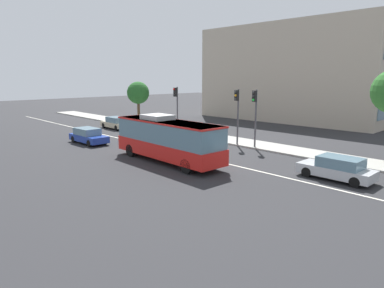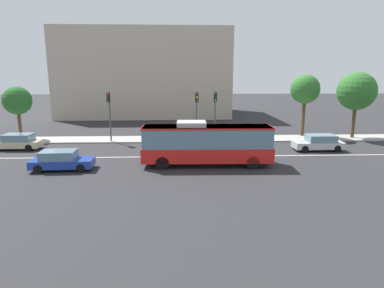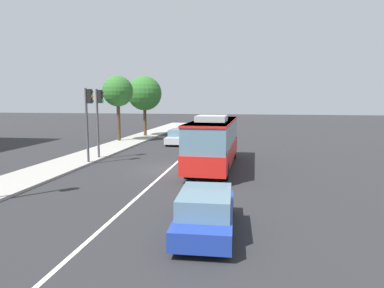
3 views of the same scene
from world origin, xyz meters
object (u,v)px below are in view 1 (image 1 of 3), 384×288
at_px(traffic_light_far_corner, 255,109).
at_px(sedan_blue, 88,136).
at_px(sedan_beige, 116,123).
at_px(traffic_light_near_corner, 237,107).
at_px(street_tree_kerbside_right, 138,93).
at_px(transit_bus, 167,138).
at_px(sedan_silver, 337,168).
at_px(traffic_light_mid_block, 176,102).

bearing_deg(traffic_light_far_corner, sedan_blue, -52.43).
height_order(sedan_beige, traffic_light_near_corner, traffic_light_near_corner).
relative_size(traffic_light_near_corner, street_tree_kerbside_right, 0.92).
distance_m(traffic_light_near_corner, traffic_light_far_corner, 1.89).
relative_size(sedan_blue, traffic_light_far_corner, 0.88).
bearing_deg(traffic_light_near_corner, sedan_blue, -52.34).
bearing_deg(transit_bus, traffic_light_far_corner, 81.13).
relative_size(traffic_light_near_corner, traffic_light_far_corner, 1.00).
xyz_separation_m(transit_bus, traffic_light_near_corner, (-0.34, 8.53, 1.75)).
relative_size(sedan_silver, street_tree_kerbside_right, 0.79).
bearing_deg(street_tree_kerbside_right, transit_bus, -29.36).
bearing_deg(transit_bus, sedan_blue, -174.35).
bearing_deg(traffic_light_mid_block, street_tree_kerbside_right, -97.57).
relative_size(sedan_beige, traffic_light_far_corner, 0.87).
height_order(traffic_light_mid_block, traffic_light_far_corner, same).
distance_m(sedan_blue, street_tree_kerbside_right, 14.56).
distance_m(sedan_beige, traffic_light_mid_block, 9.09).
bearing_deg(sedan_beige, sedan_silver, 177.56).
xyz_separation_m(transit_bus, street_tree_kerbside_right, (-19.07, 10.73, 2.34)).
relative_size(transit_bus, traffic_light_near_corner, 1.93).
bearing_deg(traffic_light_far_corner, sedan_beige, -82.12).
bearing_deg(sedan_silver, street_tree_kerbside_right, -11.63).
height_order(sedan_blue, street_tree_kerbside_right, street_tree_kerbside_right).
height_order(sedan_silver, traffic_light_far_corner, traffic_light_far_corner).
distance_m(sedan_beige, street_tree_kerbside_right, 5.98).
bearing_deg(sedan_beige, sedan_blue, 133.30).
bearing_deg(sedan_silver, sedan_beige, -3.15).
bearing_deg(traffic_light_near_corner, sedan_silver, 67.06).
bearing_deg(sedan_blue, traffic_light_far_corner, 35.11).
xyz_separation_m(sedan_blue, traffic_light_mid_block, (1.76, 9.68, 2.84)).
bearing_deg(sedan_beige, transit_bus, 161.09).
bearing_deg(sedan_blue, street_tree_kerbside_right, 123.05).
distance_m(sedan_blue, traffic_light_near_corner, 14.41).
xyz_separation_m(sedan_silver, traffic_light_far_corner, (-9.28, 3.98, 2.84)).
distance_m(transit_bus, sedan_beige, 18.45).
bearing_deg(sedan_silver, traffic_light_mid_block, -11.99).
relative_size(traffic_light_mid_block, street_tree_kerbside_right, 0.92).
bearing_deg(traffic_light_far_corner, traffic_light_near_corner, -86.09).
distance_m(sedan_silver, traffic_light_near_corner, 12.16).
bearing_deg(sedan_beige, traffic_light_far_corner, -171.89).
height_order(transit_bus, traffic_light_near_corner, traffic_light_near_corner).
relative_size(sedan_blue, street_tree_kerbside_right, 0.80).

